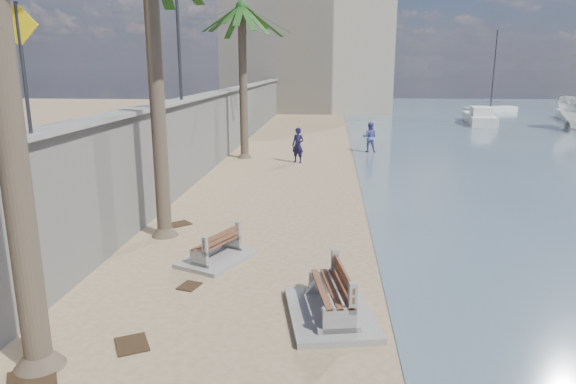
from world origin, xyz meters
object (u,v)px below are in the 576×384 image
object	(u,v)px
bench_near	(331,297)
yacht_far	(479,119)
palm_back	(242,9)
bench_far	(217,248)
person_a	(298,143)
sailboat_west	(490,109)
person_b	(370,136)

from	to	relation	value
bench_near	yacht_far	xyz separation A→B (m)	(12.91, 37.21, -0.08)
bench_near	palm_back	bearing A→B (deg)	104.75
palm_back	yacht_far	xyz separation A→B (m)	(17.66, 19.17, -7.37)
bench_near	palm_back	size ratio (longest dim) A/B	0.30
bench_far	person_a	world-z (taller)	person_a
person_a	sailboat_west	world-z (taller)	sailboat_west
bench_far	person_b	xyz separation A→B (m)	(5.11, 17.82, 0.61)
palm_back	person_b	distance (m)	10.02
palm_back	person_b	xyz separation A→B (m)	(6.93, 2.58, -6.76)
person_a	yacht_far	xyz separation A→B (m)	(14.66, 20.37, -0.70)
yacht_far	sailboat_west	world-z (taller)	sailboat_west
bench_near	sailboat_west	bearing A→B (deg)	70.54
palm_back	yacht_far	world-z (taller)	palm_back
bench_near	person_a	bearing A→B (deg)	95.94
yacht_far	bench_far	bearing A→B (deg)	162.59
person_a	person_b	distance (m)	5.45
palm_back	sailboat_west	size ratio (longest dim) A/B	1.00
bench_far	yacht_far	distance (m)	37.88
bench_far	person_b	bearing A→B (deg)	74.00
bench_near	yacht_far	distance (m)	39.39
yacht_far	sailboat_west	size ratio (longest dim) A/B	0.83
bench_near	person_b	world-z (taller)	person_b
bench_near	palm_back	world-z (taller)	palm_back
bench_near	sailboat_west	distance (m)	51.82
bench_near	yacht_far	bearing A→B (deg)	70.87
yacht_far	person_b	bearing A→B (deg)	154.43
bench_far	yacht_far	bearing A→B (deg)	65.29
bench_near	person_a	size ratio (longest dim) A/B	1.26
person_a	person_b	bearing A→B (deg)	70.20
person_b	yacht_far	size ratio (longest dim) A/B	0.26
sailboat_west	bench_near	bearing A→B (deg)	-109.46
bench_near	bench_far	distance (m)	4.05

